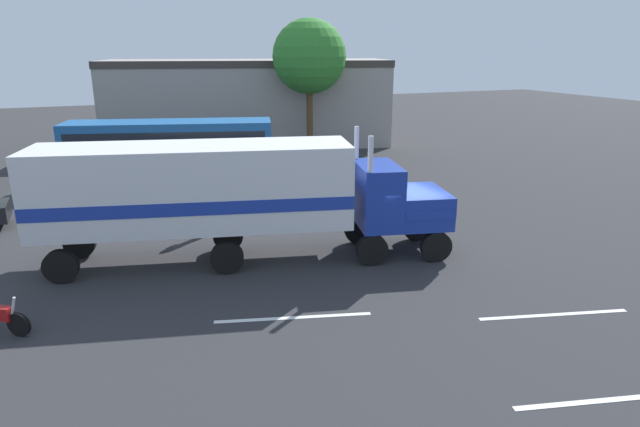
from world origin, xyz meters
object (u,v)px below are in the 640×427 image
Objects in this scene: tree_left at (309,57)px; person_bystander at (197,216)px; semi_truck at (228,192)px; parked_bus at (170,146)px.

person_bystander is at bearing -125.12° from tree_left.
semi_truck reaches higher than person_bystander.
semi_truck is at bearing -119.07° from tree_left.
parked_bus is at bearing -152.87° from tree_left.
semi_truck is at bearing -76.79° from person_bystander.
person_bystander is 19.16m from tree_left.
semi_truck is 20.73m from tree_left.
tree_left is (10.23, 5.24, 4.51)m from parked_bus.
parked_bus reaches higher than person_bystander.
person_bystander is at bearing 103.21° from semi_truck.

